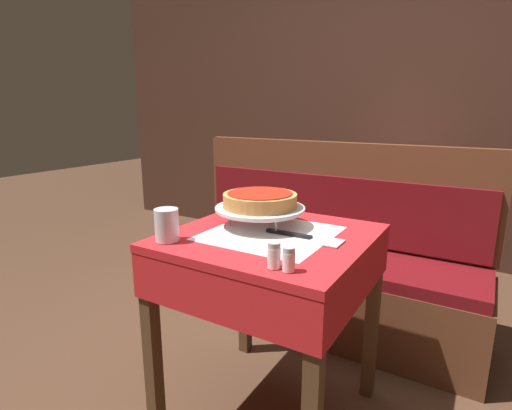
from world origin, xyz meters
TOP-DOWN VIEW (x-y plane):
  - dining_table_front at (0.00, 0.00)m, footprint 0.71×0.71m
  - dining_table_rear at (0.05, 1.65)m, footprint 0.68×0.68m
  - booth_bench at (-0.09, 0.78)m, footprint 1.72×0.48m
  - back_wall_panel at (0.00, 2.20)m, footprint 6.00×0.04m
  - pizza_pan_stand at (-0.08, 0.06)m, footprint 0.35×0.35m
  - deep_dish_pizza at (-0.08, 0.06)m, footprint 0.29×0.29m
  - pizza_server at (0.14, 0.01)m, footprint 0.29×0.09m
  - water_glass_near at (-0.27, -0.26)m, footprint 0.08×0.08m
  - salt_shaker at (0.17, -0.28)m, footprint 0.04×0.04m
  - pepper_shaker at (0.22, -0.28)m, footprint 0.04×0.04m
  - condiment_caddy at (0.08, 1.56)m, footprint 0.11×0.11m

SIDE VIEW (x-z plane):
  - booth_bench at x=-0.09m, z-range -0.21..0.83m
  - dining_table_front at x=0.00m, z-range 0.27..1.04m
  - dining_table_rear at x=0.05m, z-range 0.28..1.06m
  - pizza_server at x=0.14m, z-range 0.77..0.79m
  - pepper_shaker at x=0.22m, z-range 0.78..0.85m
  - salt_shaker at x=0.17m, z-range 0.78..0.85m
  - condiment_caddy at x=0.08m, z-range 0.75..0.90m
  - water_glass_near at x=-0.27m, z-range 0.78..0.89m
  - pizza_pan_stand at x=-0.08m, z-range 0.80..0.88m
  - deep_dish_pizza at x=-0.08m, z-range 0.85..0.91m
  - back_wall_panel at x=0.00m, z-range 0.00..2.40m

